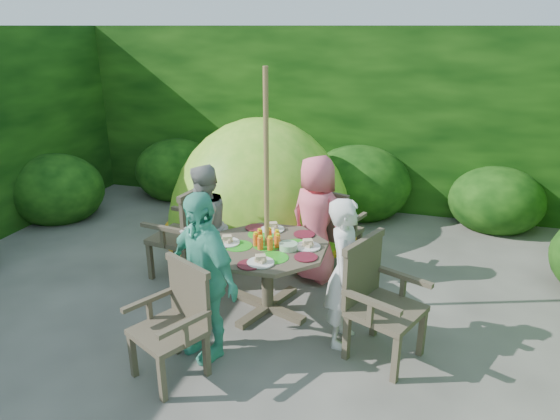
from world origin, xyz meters
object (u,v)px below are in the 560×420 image
(child_left, at_px, (204,227))
(child_front, at_px, (203,276))
(garden_chair_right, at_px, (378,299))
(dome_tent, at_px, (260,229))
(garden_chair_back, at_px, (331,227))
(parasol_pole, at_px, (267,198))
(child_right, at_px, (345,273))
(garden_chair_front, at_px, (175,320))
(child_back, at_px, (316,219))
(patio_table, at_px, (268,256))
(garden_chair_left, at_px, (185,231))

(child_left, xyz_separation_m, child_front, (0.47, -1.03, 0.06))
(garden_chair_right, distance_m, dome_tent, 2.86)
(dome_tent, bearing_deg, garden_chair_back, -50.85)
(parasol_pole, relative_size, child_right, 1.74)
(child_front, height_order, dome_tent, dome_tent)
(parasol_pole, distance_m, garden_chair_right, 1.25)
(garden_chair_front, bearing_deg, child_left, 133.26)
(dome_tent, bearing_deg, child_back, -62.28)
(child_left, bearing_deg, dome_tent, -168.50)
(garden_chair_front, relative_size, child_back, 0.64)
(patio_table, height_order, garden_chair_back, garden_chair_back)
(garden_chair_right, xyz_separation_m, child_left, (-1.78, 0.66, 0.13))
(garden_chair_left, height_order, child_left, child_left)
(garden_chair_right, relative_size, child_left, 0.74)
(parasol_pole, xyz_separation_m, garden_chair_front, (-0.38, -1.04, -0.65))
(patio_table, height_order, child_left, child_left)
(child_back, bearing_deg, garden_chair_left, 41.31)
(patio_table, distance_m, child_right, 0.80)
(patio_table, relative_size, garden_chair_front, 1.72)
(garden_chair_left, bearing_deg, child_front, 40.62)
(garden_chair_left, relative_size, dome_tent, 0.33)
(child_left, height_order, child_front, child_front)
(child_right, distance_m, child_left, 1.60)
(garden_chair_front, relative_size, child_left, 0.67)
(patio_table, bearing_deg, garden_chair_right, -20.14)
(child_right, relative_size, child_left, 1.00)
(child_back, bearing_deg, garden_chair_right, 149.94)
(garden_chair_right, xyz_separation_m, dome_tent, (-1.73, 2.22, -0.50))
(patio_table, bearing_deg, child_right, -20.40)
(parasol_pole, bearing_deg, patio_table, -7.53)
(patio_table, relative_size, dome_tent, 0.50)
(garden_chair_back, height_order, child_front, child_front)
(garden_chair_left, height_order, child_front, child_front)
(child_front, bearing_deg, garden_chair_left, 153.20)
(garden_chair_right, bearing_deg, dome_tent, 61.63)
(garden_chair_left, bearing_deg, child_right, 76.76)
(dome_tent, bearing_deg, child_right, -69.79)
(patio_table, xyz_separation_m, child_left, (-0.75, 0.28, 0.08))
(parasol_pole, xyz_separation_m, dome_tent, (-0.70, 1.84, -1.10))
(garden_chair_back, xyz_separation_m, child_front, (-0.66, -1.78, 0.22))
(patio_table, xyz_separation_m, garden_chair_right, (1.03, -0.38, -0.06))
(child_left, bearing_deg, garden_chair_front, 29.11)
(child_back, bearing_deg, patio_table, 96.14)
(child_right, distance_m, child_back, 1.13)
(patio_table, height_order, garden_chair_right, garden_chair_right)
(garden_chair_front, distance_m, child_front, 0.39)
(child_left, distance_m, dome_tent, 1.69)
(child_left, bearing_deg, garden_chair_left, -100.62)
(garden_chair_right, bearing_deg, child_left, 93.44)
(garden_chair_right, height_order, garden_chair_front, garden_chair_right)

